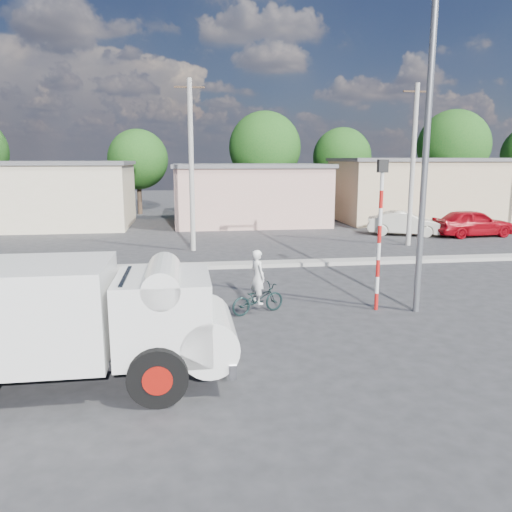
{
  "coord_description": "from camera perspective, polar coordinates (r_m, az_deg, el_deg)",
  "views": [
    {
      "loc": [
        -2.26,
        -12.03,
        4.37
      ],
      "look_at": [
        -0.09,
        3.58,
        1.3
      ],
      "focal_mm": 35.0,
      "sensor_mm": 36.0,
      "label": 1
    }
  ],
  "objects": [
    {
      "name": "streetlight",
      "position": [
        14.7,
        18.36,
        12.78
      ],
      "size": [
        2.34,
        0.22,
        9.0
      ],
      "color": "slate",
      "rests_on": "ground"
    },
    {
      "name": "building_row",
      "position": [
        34.27,
        -2.28,
        7.28
      ],
      "size": [
        37.8,
        7.3,
        4.44
      ],
      "color": "beige",
      "rests_on": "ground"
    },
    {
      "name": "cyclist",
      "position": [
        14.26,
        0.2,
        -3.57
      ],
      "size": [
        0.56,
        0.67,
        1.56
      ],
      "primitive_type": "imported",
      "rotation": [
        0.0,
        0.0,
        1.96
      ],
      "color": "white",
      "rests_on": "ground"
    },
    {
      "name": "traffic_pole",
      "position": [
        14.7,
        13.99,
        3.75
      ],
      "size": [
        0.28,
        0.18,
        4.36
      ],
      "color": "red",
      "rests_on": "ground"
    },
    {
      "name": "truck",
      "position": [
        10.21,
        -19.76,
        -6.76
      ],
      "size": [
        5.99,
        2.47,
        2.47
      ],
      "rotation": [
        0.0,
        0.0,
        0.0
      ],
      "color": "black",
      "rests_on": "ground"
    },
    {
      "name": "car_cream",
      "position": [
        30.31,
        16.6,
        3.59
      ],
      "size": [
        4.43,
        2.9,
        1.38
      ],
      "primitive_type": "imported",
      "rotation": [
        0.0,
        0.0,
        1.19
      ],
      "color": "beige",
      "rests_on": "ground"
    },
    {
      "name": "car_red",
      "position": [
        31.16,
        23.5,
        3.49
      ],
      "size": [
        4.69,
        2.18,
        1.56
      ],
      "primitive_type": "imported",
      "rotation": [
        0.0,
        0.0,
        1.65
      ],
      "color": "#9B0711",
      "rests_on": "ground"
    },
    {
      "name": "utility_poles",
      "position": [
        24.65,
        5.09,
        10.28
      ],
      "size": [
        35.4,
        0.24,
        8.0
      ],
      "color": "#99968E",
      "rests_on": "ground"
    },
    {
      "name": "median",
      "position": [
        20.61,
        -1.44,
        -0.99
      ],
      "size": [
        40.0,
        0.8,
        0.16
      ],
      "primitive_type": "cube",
      "color": "#99968E",
      "rests_on": "ground"
    },
    {
      "name": "ground_plane",
      "position": [
        13.0,
        2.6,
        -8.64
      ],
      "size": [
        120.0,
        120.0,
        0.0
      ],
      "primitive_type": "plane",
      "color": "#2B2B2D",
      "rests_on": "ground"
    },
    {
      "name": "bicycle",
      "position": [
        14.35,
        0.2,
        -4.9
      ],
      "size": [
        1.75,
        1.16,
        0.87
      ],
      "primitive_type": "imported",
      "rotation": [
        0.0,
        0.0,
        1.96
      ],
      "color": "black",
      "rests_on": "ground"
    },
    {
      "name": "tree_row",
      "position": [
        41.71,
        5.68,
        11.79
      ],
      "size": [
        51.24,
        7.43,
        8.42
      ],
      "color": "#38281E",
      "rests_on": "ground"
    }
  ]
}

